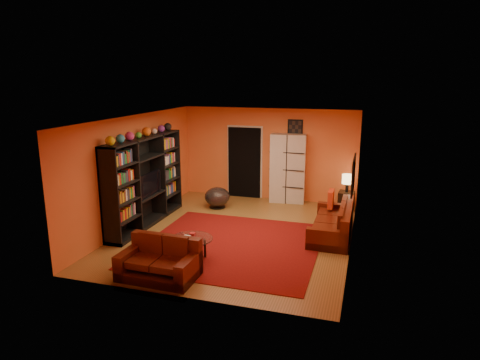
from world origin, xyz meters
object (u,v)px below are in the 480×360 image
(storage_cabinet, at_px, (288,168))
(side_table, at_px, (346,201))
(tv, at_px, (146,184))
(table_lamp, at_px, (347,180))
(sofa, at_px, (335,223))
(coffee_table, at_px, (192,240))
(loveseat, at_px, (161,261))
(bowl_chair, at_px, (217,197))
(entertainment_unit, at_px, (145,181))

(storage_cabinet, bearing_deg, side_table, -15.93)
(tv, relative_size, table_lamp, 2.07)
(sofa, relative_size, side_table, 4.15)
(side_table, bearing_deg, tv, -150.46)
(sofa, xyz_separation_m, coffee_table, (-2.57, -2.08, 0.09))
(tv, xyz_separation_m, side_table, (4.47, 2.54, -0.75))
(loveseat, bearing_deg, coffee_table, -13.47)
(bowl_chair, bearing_deg, loveseat, -83.99)
(tv, height_order, table_lamp, tv)
(loveseat, height_order, storage_cabinet, storage_cabinet)
(sofa, height_order, loveseat, same)
(sofa, relative_size, bowl_chair, 3.06)
(loveseat, height_order, table_lamp, table_lamp)
(coffee_table, bearing_deg, storage_cabinet, 76.65)
(coffee_table, xyz_separation_m, side_table, (2.68, 4.06, -0.12))
(bowl_chair, bearing_deg, sofa, -20.17)
(coffee_table, relative_size, side_table, 1.65)
(entertainment_unit, height_order, side_table, entertainment_unit)
(tv, distance_m, storage_cabinet, 4.01)
(tv, bearing_deg, entertainment_unit, 51.18)
(tv, height_order, sofa, tv)
(storage_cabinet, height_order, side_table, storage_cabinet)
(bowl_chair, xyz_separation_m, side_table, (3.34, 0.80, -0.05))
(tv, relative_size, coffee_table, 1.17)
(loveseat, bearing_deg, entertainment_unit, 35.11)
(tv, xyz_separation_m, coffee_table, (1.79, -1.53, -0.63))
(entertainment_unit, height_order, loveseat, entertainment_unit)
(tv, bearing_deg, table_lamp, -60.46)
(coffee_table, distance_m, table_lamp, 4.89)
(coffee_table, distance_m, storage_cabinet, 4.53)
(entertainment_unit, xyz_separation_m, tv, (0.05, -0.04, -0.05))
(bowl_chair, xyz_separation_m, table_lamp, (3.34, 0.80, 0.53))
(entertainment_unit, relative_size, storage_cabinet, 1.56)
(storage_cabinet, bearing_deg, bowl_chair, -152.45)
(entertainment_unit, bearing_deg, coffee_table, -40.41)
(coffee_table, relative_size, bowl_chair, 1.22)
(entertainment_unit, distance_m, sofa, 4.50)
(entertainment_unit, distance_m, loveseat, 3.01)
(entertainment_unit, relative_size, table_lamp, 6.43)
(tv, distance_m, loveseat, 2.94)
(entertainment_unit, distance_m, bowl_chair, 2.20)
(sofa, distance_m, coffee_table, 3.31)
(coffee_table, xyz_separation_m, bowl_chair, (-0.66, 3.27, -0.08))
(loveseat, relative_size, side_table, 2.73)
(loveseat, xyz_separation_m, bowl_chair, (-0.43, 4.12, 0.01))
(tv, height_order, storage_cabinet, storage_cabinet)
(side_table, bearing_deg, storage_cabinet, 169.53)
(tv, distance_m, bowl_chair, 2.19)
(tv, distance_m, table_lamp, 5.15)
(entertainment_unit, distance_m, side_table, 5.23)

